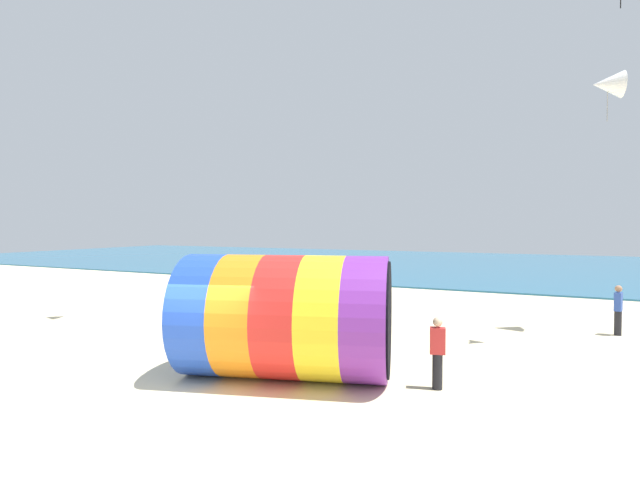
{
  "coord_description": "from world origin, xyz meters",
  "views": [
    {
      "loc": [
        7.68,
        -8.84,
        3.92
      ],
      "look_at": [
        1.32,
        4.18,
        3.47
      ],
      "focal_mm": 28.0,
      "sensor_mm": 36.0,
      "label": 1
    }
  ],
  "objects_px": {
    "bystander_mid_beach": "(358,290)",
    "bystander_near_water": "(618,310)",
    "giant_inflatable_tube": "(287,316)",
    "kite_white_delta": "(608,85)",
    "kite_handler": "(438,352)"
  },
  "relations": [
    {
      "from": "giant_inflatable_tube",
      "to": "kite_white_delta",
      "type": "bearing_deg",
      "value": 51.4
    },
    {
      "from": "kite_handler",
      "to": "bystander_near_water",
      "type": "distance_m",
      "value": 9.67
    },
    {
      "from": "bystander_near_water",
      "to": "bystander_mid_beach",
      "type": "distance_m",
      "value": 10.74
    },
    {
      "from": "kite_white_delta",
      "to": "bystander_near_water",
      "type": "distance_m",
      "value": 8.03
    },
    {
      "from": "bystander_near_water",
      "to": "giant_inflatable_tube",
      "type": "bearing_deg",
      "value": -130.93
    },
    {
      "from": "kite_handler",
      "to": "bystander_near_water",
      "type": "relative_size",
      "value": 0.97
    },
    {
      "from": "kite_white_delta",
      "to": "bystander_mid_beach",
      "type": "bearing_deg",
      "value": 171.69
    },
    {
      "from": "giant_inflatable_tube",
      "to": "bystander_mid_beach",
      "type": "relative_size",
      "value": 3.78
    },
    {
      "from": "kite_white_delta",
      "to": "bystander_near_water",
      "type": "relative_size",
      "value": 1.02
    },
    {
      "from": "giant_inflatable_tube",
      "to": "kite_handler",
      "type": "relative_size",
      "value": 3.4
    },
    {
      "from": "giant_inflatable_tube",
      "to": "bystander_near_water",
      "type": "distance_m",
      "value": 12.41
    },
    {
      "from": "bystander_mid_beach",
      "to": "bystander_near_water",
      "type": "bearing_deg",
      "value": -9.43
    },
    {
      "from": "giant_inflatable_tube",
      "to": "bystander_near_water",
      "type": "xyz_separation_m",
      "value": [
        8.12,
        9.36,
        -0.66
      ]
    },
    {
      "from": "bystander_near_water",
      "to": "kite_white_delta",
      "type": "bearing_deg",
      "value": 147.18
    },
    {
      "from": "bystander_near_water",
      "to": "bystander_mid_beach",
      "type": "xyz_separation_m",
      "value": [
        -10.59,
        1.76,
        -0.13
      ]
    }
  ]
}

